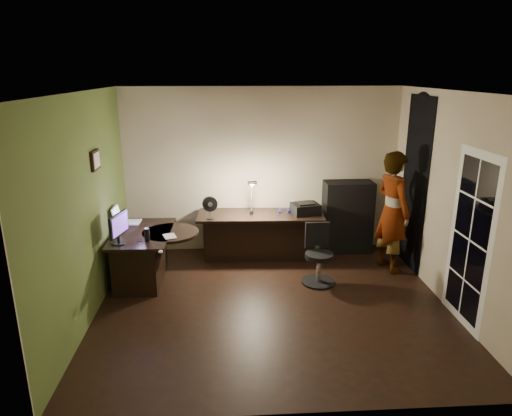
{
  "coord_description": "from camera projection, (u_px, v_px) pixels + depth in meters",
  "views": [
    {
      "loc": [
        -0.54,
        -5.33,
        2.93
      ],
      "look_at": [
        -0.15,
        1.05,
        1.0
      ],
      "focal_mm": 32.0,
      "sensor_mm": 36.0,
      "label": 1
    }
  ],
  "objects": [
    {
      "name": "desk_fan",
      "position": [
        210.0,
        208.0,
        6.95
      ],
      "size": [
        0.25,
        0.16,
        0.36
      ],
      "primitive_type": "cube",
      "rotation": [
        0.0,
        0.0,
        0.15
      ],
      "color": "black",
      "rests_on": "desk_right"
    },
    {
      "name": "wall_back",
      "position": [
        262.0,
        171.0,
        7.5
      ],
      "size": [
        4.5,
        0.01,
        2.7
      ],
      "primitive_type": "cube",
      "color": "#BAAB8C",
      "rests_on": "floor"
    },
    {
      "name": "person",
      "position": [
        392.0,
        212.0,
        6.79
      ],
      "size": [
        0.62,
        0.76,
        1.83
      ],
      "primitive_type": "imported",
      "rotation": [
        0.0,
        0.0,
        1.89
      ],
      "color": "#D8A88C",
      "rests_on": "floor"
    },
    {
      "name": "french_door",
      "position": [
        470.0,
        240.0,
        5.28
      ],
      "size": [
        0.02,
        0.92,
        2.1
      ],
      "primitive_type": "cube",
      "color": "white",
      "rests_on": "floor"
    },
    {
      "name": "floor",
      "position": [
        272.0,
        304.0,
        5.97
      ],
      "size": [
        4.5,
        4.0,
        0.01
      ],
      "primitive_type": "cube",
      "color": "black",
      "rests_on": "ground"
    },
    {
      "name": "ceiling",
      "position": [
        275.0,
        91.0,
        5.19
      ],
      "size": [
        4.5,
        4.0,
        0.01
      ],
      "primitive_type": "cube",
      "color": "silver",
      "rests_on": "floor"
    },
    {
      "name": "speaker",
      "position": [
        147.0,
        235.0,
        6.07
      ],
      "size": [
        0.09,
        0.09,
        0.18
      ],
      "primitive_type": "cylinder",
      "rotation": [
        0.0,
        0.0,
        -0.24
      ],
      "color": "black",
      "rests_on": "desk_left"
    },
    {
      "name": "cabinet",
      "position": [
        347.0,
        217.0,
        7.59
      ],
      "size": [
        0.8,
        0.41,
        1.2
      ],
      "primitive_type": "cube",
      "rotation": [
        0.0,
        0.0,
        0.01
      ],
      "color": "black",
      "rests_on": "floor"
    },
    {
      "name": "desk_left",
      "position": [
        144.0,
        257.0,
        6.54
      ],
      "size": [
        0.81,
        1.3,
        0.74
      ],
      "primitive_type": "cube",
      "rotation": [
        0.0,
        0.0,
        -0.01
      ],
      "color": "black",
      "rests_on": "floor"
    },
    {
      "name": "monitor",
      "position": [
        118.0,
        233.0,
        5.96
      ],
      "size": [
        0.2,
        0.46,
        0.3
      ],
      "primitive_type": "cube",
      "rotation": [
        0.0,
        0.0,
        -0.25
      ],
      "color": "black",
      "rests_on": "desk_left"
    },
    {
      "name": "laptop",
      "position": [
        128.0,
        215.0,
        6.53
      ],
      "size": [
        0.36,
        0.34,
        0.24
      ],
      "primitive_type": "cube",
      "rotation": [
        0.0,
        0.0,
        -0.03
      ],
      "color": "silver",
      "rests_on": "laptop_stand"
    },
    {
      "name": "pen",
      "position": [
        137.0,
        242.0,
        6.07
      ],
      "size": [
        0.05,
        0.12,
        0.01
      ],
      "primitive_type": "cube",
      "rotation": [
        0.0,
        0.0,
        0.34
      ],
      "color": "black",
      "rests_on": "desk_left"
    },
    {
      "name": "desk_lamp",
      "position": [
        252.0,
        196.0,
        7.13
      ],
      "size": [
        0.21,
        0.31,
        0.62
      ],
      "primitive_type": "cube",
      "rotation": [
        0.0,
        0.0,
        0.24
      ],
      "color": "black",
      "rests_on": "desk_right"
    },
    {
      "name": "arched_doorway",
      "position": [
        415.0,
        184.0,
        6.83
      ],
      "size": [
        0.01,
        0.9,
        2.6
      ],
      "primitive_type": "cube",
      "color": "black",
      "rests_on": "floor"
    },
    {
      "name": "notepad",
      "position": [
        170.0,
        236.0,
        6.27
      ],
      "size": [
        0.22,
        0.26,
        0.01
      ],
      "primitive_type": "cube",
      "rotation": [
        0.0,
        0.0,
        0.32
      ],
      "color": "silver",
      "rests_on": "desk_left"
    },
    {
      "name": "printer",
      "position": [
        305.0,
        208.0,
        7.22
      ],
      "size": [
        0.48,
        0.41,
        0.19
      ],
      "primitive_type": "cube",
      "rotation": [
        0.0,
        0.0,
        0.22
      ],
      "color": "black",
      "rests_on": "desk_right"
    },
    {
      "name": "laptop_stand",
      "position": [
        129.0,
        225.0,
        6.58
      ],
      "size": [
        0.28,
        0.26,
        0.09
      ],
      "primitive_type": "cube",
      "rotation": [
        0.0,
        0.0,
        0.4
      ],
      "color": "silver",
      "rests_on": "desk_left"
    },
    {
      "name": "wall_right",
      "position": [
        452.0,
        202.0,
        5.72
      ],
      "size": [
        0.01,
        4.0,
        2.7
      ],
      "primitive_type": "cube",
      "color": "#BAAB8C",
      "rests_on": "floor"
    },
    {
      "name": "wall_left",
      "position": [
        86.0,
        208.0,
        5.45
      ],
      "size": [
        0.01,
        4.0,
        2.7
      ],
      "primitive_type": "cube",
      "color": "#BAAB8C",
      "rests_on": "floor"
    },
    {
      "name": "desk_right",
      "position": [
        260.0,
        236.0,
        7.35
      ],
      "size": [
        2.02,
        0.78,
        0.75
      ],
      "primitive_type": "cube",
      "rotation": [
        0.0,
        0.0,
        -0.04
      ],
      "color": "black",
      "rests_on": "floor"
    },
    {
      "name": "framed_picture",
      "position": [
        95.0,
        160.0,
        5.74
      ],
      "size": [
        0.04,
        0.3,
        0.25
      ],
      "primitive_type": "cube",
      "color": "black",
      "rests_on": "wall_left"
    },
    {
      "name": "phone",
      "position": [
        140.0,
        240.0,
        6.14
      ],
      "size": [
        0.09,
        0.14,
        0.01
      ],
      "primitive_type": "cube",
      "rotation": [
        0.0,
        0.0,
        0.21
      ],
      "color": "black",
      "rests_on": "desk_left"
    },
    {
      "name": "mouse",
      "position": [
        160.0,
        252.0,
        5.71
      ],
      "size": [
        0.07,
        0.09,
        0.03
      ],
      "primitive_type": "ellipsoid",
      "rotation": [
        0.0,
        0.0,
        -0.14
      ],
      "color": "silver",
      "rests_on": "desk_left"
    },
    {
      "name": "wall_front",
      "position": [
        298.0,
        276.0,
        3.67
      ],
      "size": [
        4.5,
        0.01,
        2.7
      ],
      "primitive_type": "cube",
      "color": "#BAAB8C",
      "rests_on": "floor"
    },
    {
      "name": "headphones",
      "position": [
        284.0,
        210.0,
        7.3
      ],
      "size": [
        0.18,
        0.08,
        0.08
      ],
      "primitive_type": "cube",
      "rotation": [
        0.0,
        0.0,
        0.04
      ],
      "color": "navy",
      "rests_on": "desk_right"
    },
    {
      "name": "green_wall_overlay",
      "position": [
        87.0,
        208.0,
        5.45
      ],
      "size": [
        0.0,
        4.0,
        2.7
      ],
      "primitive_type": "cube",
      "color": "#4C6229",
      "rests_on": "floor"
    },
    {
      "name": "office_chair",
      "position": [
        319.0,
        255.0,
        6.44
      ],
      "size": [
        0.48,
        0.48,
        0.85
      ],
      "primitive_type": "cube",
      "rotation": [
        0.0,
        0.0,
        0.0
      ],
      "color": "black",
      "rests_on": "floor"
    }
  ]
}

